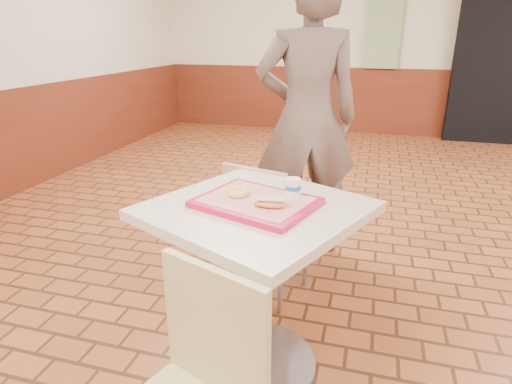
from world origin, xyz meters
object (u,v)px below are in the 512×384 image
(chair_main_back, at_px, (263,226))
(long_john_donut, at_px, (270,203))
(serving_tray, at_px, (256,202))
(customer, at_px, (307,119))
(ring_donut, at_px, (238,192))
(main_table, at_px, (256,263))
(paper_cup, at_px, (293,188))

(chair_main_back, bearing_deg, long_john_donut, 122.34)
(serving_tray, bearing_deg, customer, 90.01)
(ring_donut, relative_size, long_john_donut, 0.73)
(serving_tray, bearing_deg, main_table, 180.00)
(main_table, xyz_separation_m, chair_main_back, (-0.12, 0.57, -0.09))
(ring_donut, relative_size, paper_cup, 1.20)
(paper_cup, bearing_deg, chair_main_back, 117.01)
(serving_tray, relative_size, ring_donut, 4.70)
(chair_main_back, bearing_deg, customer, -83.85)
(long_john_donut, height_order, paper_cup, paper_cup)
(customer, xyz_separation_m, serving_tray, (0.00, -1.28, -0.11))
(main_table, relative_size, chair_main_back, 0.99)
(chair_main_back, height_order, customer, customer)
(chair_main_back, relative_size, ring_donut, 8.60)
(main_table, bearing_deg, long_john_donut, -41.79)
(ring_donut, distance_m, paper_cup, 0.23)
(main_table, bearing_deg, chair_main_back, 101.54)
(customer, xyz_separation_m, long_john_donut, (0.08, -1.35, -0.08))
(long_john_donut, xyz_separation_m, paper_cup, (0.06, 0.13, 0.02))
(ring_donut, height_order, long_john_donut, long_john_donut)
(main_table, relative_size, long_john_donut, 6.21)
(customer, relative_size, paper_cup, 23.46)
(customer, bearing_deg, serving_tray, 72.05)
(main_table, height_order, ring_donut, ring_donut)
(chair_main_back, distance_m, long_john_donut, 0.78)
(main_table, xyz_separation_m, serving_tray, (0.00, 0.00, 0.29))
(ring_donut, bearing_deg, customer, 86.09)
(chair_main_back, distance_m, customer, 0.87)
(main_table, xyz_separation_m, customer, (-0.00, 1.28, 0.40))
(customer, bearing_deg, long_john_donut, 75.37)
(long_john_donut, distance_m, paper_cup, 0.15)
(paper_cup, bearing_deg, main_table, -156.28)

